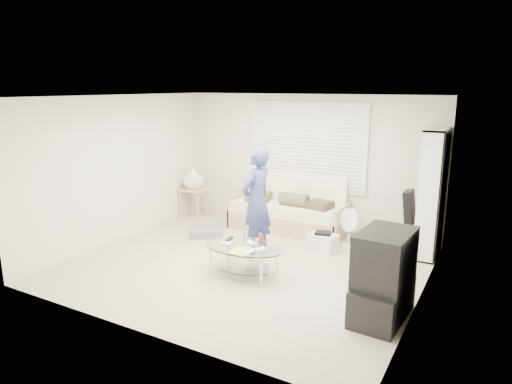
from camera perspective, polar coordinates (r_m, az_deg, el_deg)
The scene contains 13 objects.
ground at distance 7.02m, azimuth -1.21°, elevation -9.02°, with size 5.00×5.00×0.00m, color tan.
room_shell at distance 6.99m, azimuth 0.71°, elevation 4.78°, with size 5.02×4.52×2.51m.
window_blinds at distance 8.54m, azimuth 6.25°, elevation 5.70°, with size 2.32×0.08×1.62m.
futon_sofa at distance 8.56m, azimuth 4.09°, elevation -2.43°, with size 2.20×0.89×1.07m.
grey_floor_pillow at distance 8.38m, azimuth -6.18°, elevation -4.86°, with size 0.58×0.58×0.13m, color slate.
side_table at distance 9.31m, azimuth -7.84°, elevation 1.50°, with size 0.53×0.43×1.06m.
bookshelf at distance 7.62m, azimuth 21.13°, elevation -0.16°, with size 0.32×0.85×2.02m.
guitar_case at distance 7.69m, azimuth 18.60°, elevation -4.12°, with size 0.37×0.38×1.02m.
floor_fan at distance 7.83m, azimuth 11.56°, elevation -3.91°, with size 0.41×0.27×0.66m.
storage_bin at distance 7.61m, azimuth 8.34°, elevation -6.18°, with size 0.51×0.40×0.32m.
tv_unit at distance 5.52m, azimuth 15.64°, elevation -10.14°, with size 0.59×1.00×1.06m.
coffee_table at distance 6.52m, azimuth -1.50°, elevation -7.46°, with size 1.18×0.76×0.56m.
standing_person at distance 7.23m, azimuth 0.09°, elevation -1.12°, with size 0.63×0.41×1.73m, color navy.
Camera 1 is at (3.29, -5.60, 2.65)m, focal length 32.00 mm.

